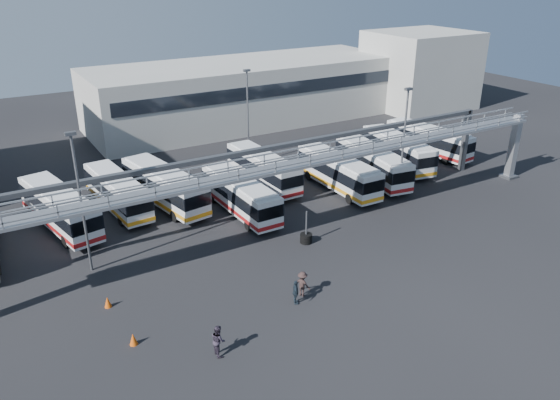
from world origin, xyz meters
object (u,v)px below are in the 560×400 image
bus_4 (240,194)px  bus_5 (263,168)px  pedestrian_b (218,340)px  cone_left (133,339)px  cone_right (108,302)px  light_pole_mid (404,138)px  bus_6 (338,172)px  bus_7 (372,162)px  bus_2 (117,191)px  pedestrian_c (302,284)px  bus_8 (398,149)px  bus_1 (59,207)px  tire_stack (306,237)px  light_pole_back (248,113)px  light_pole_left (80,196)px  bus_3 (164,185)px  bus_9 (428,140)px  pedestrian_d (296,292)px

bus_4 → bus_5: bearing=43.0°
pedestrian_b → cone_left: 5.09m
pedestrian_b → cone_right: bearing=30.7°
light_pole_mid → bus_6: size_ratio=0.95×
bus_7 → bus_2: bearing=174.7°
pedestrian_c → bus_8: bearing=-80.9°
bus_1 → tire_stack: (15.91, -12.45, -1.40)m
bus_2 → bus_5: size_ratio=1.00×
cone_right → light_pole_back: bearing=43.6°
cone_right → light_pole_left: bearing=88.0°
pedestrian_b → tire_stack: bearing=-50.6°
bus_5 → cone_left: bus_5 is taller
light_pole_mid → bus_6: light_pole_mid is taller
bus_3 → tire_stack: bearing=-70.7°
bus_4 → tire_stack: bearing=-77.0°
bus_2 → bus_9: (34.42, -2.89, 0.04)m
cone_left → pedestrian_b: bearing=-40.0°
tire_stack → light_pole_back: bearing=76.0°
bus_8 → light_pole_mid: bearing=-121.1°
pedestrian_d → bus_2: bearing=40.1°
light_pole_left → bus_3: 12.42m
light_pole_back → tire_stack: bearing=-104.0°
bus_2 → light_pole_left: bearing=-121.2°
pedestrian_c → light_pole_mid: bearing=-87.2°
bus_7 → bus_9: 10.88m
bus_9 → cone_left: 42.18m
bus_2 → pedestrian_b: size_ratio=5.62×
bus_1 → bus_7: 29.33m
bus_8 → tire_stack: bearing=-142.3°
light_pole_back → bus_2: (-15.40, -4.57, -3.98)m
bus_1 → pedestrian_b: (4.46, -21.06, -0.92)m
bus_3 → bus_7: bus_3 is taller
bus_5 → cone_left: 25.45m
bus_8 → bus_3: bearing=-177.0°
light_pole_back → pedestrian_c: (-8.81, -24.40, -4.85)m
bus_5 → pedestrian_c: bus_5 is taller
bus_4 → tire_stack: (1.90, -7.56, -1.31)m
bus_3 → bus_6: size_ratio=1.07×
light_pole_mid → cone_left: (-27.89, -8.70, -5.36)m
bus_2 → cone_left: bearing=-108.4°
cone_left → tire_stack: bearing=19.3°
bus_6 → pedestrian_c: (-12.90, -13.76, -0.93)m
tire_stack → cone_right: bearing=-176.9°
bus_2 → bus_9: 34.54m
light_pole_back → bus_4: 13.18m
bus_8 → pedestrian_d: bus_8 is taller
cone_right → pedestrian_c: bearing=-24.6°
bus_7 → tire_stack: size_ratio=4.12×
light_pole_mid → bus_3: (-19.51, 9.21, -3.83)m
bus_7 → pedestrian_b: size_ratio=5.94×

